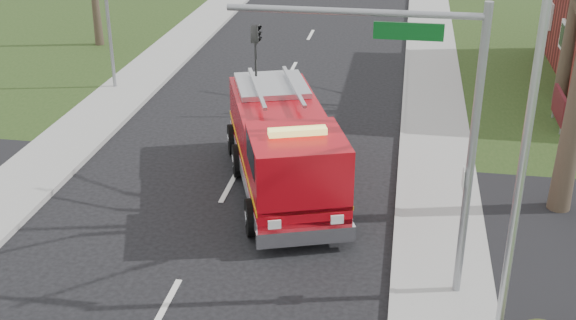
# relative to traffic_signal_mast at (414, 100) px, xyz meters

# --- Properties ---
(ground) EXTENTS (120.00, 120.00, 0.00)m
(ground) POSITION_rel_traffic_signal_mast_xyz_m (-5.21, -1.50, -4.71)
(ground) COLOR black
(ground) RESTS_ON ground
(health_center_sign) EXTENTS (0.12, 2.00, 1.40)m
(health_center_sign) POSITION_rel_traffic_signal_mast_xyz_m (5.29, 11.00, -3.83)
(health_center_sign) COLOR #521319
(health_center_sign) RESTS_ON ground
(traffic_signal_mast) EXTENTS (5.29, 0.18, 6.80)m
(traffic_signal_mast) POSITION_rel_traffic_signal_mast_xyz_m (0.00, 0.00, 0.00)
(traffic_signal_mast) COLOR gray
(traffic_signal_mast) RESTS_ON ground
(streetlight_pole) EXTENTS (1.48, 0.16, 8.40)m
(streetlight_pole) POSITION_rel_traffic_signal_mast_xyz_m (1.93, -2.00, -0.16)
(streetlight_pole) COLOR #B7BABF
(streetlight_pole) RESTS_ON ground
(utility_pole_far) EXTENTS (0.14, 0.14, 7.00)m
(utility_pole_far) POSITION_rel_traffic_signal_mast_xyz_m (-12.01, 12.50, -1.21)
(utility_pole_far) COLOR gray
(utility_pole_far) RESTS_ON ground
(fire_engine) EXTENTS (4.71, 7.69, 2.93)m
(fire_engine) POSITION_rel_traffic_signal_mast_xyz_m (-3.54, 4.55, -3.38)
(fire_engine) COLOR #AE0811
(fire_engine) RESTS_ON ground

